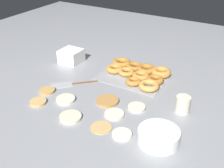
# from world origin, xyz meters

# --- Properties ---
(ground_plane) EXTENTS (3.00, 3.00, 0.00)m
(ground_plane) POSITION_xyz_m (0.00, 0.00, 0.00)
(ground_plane) COLOR gray
(pancake_0) EXTENTS (0.11, 0.11, 0.01)m
(pancake_0) POSITION_xyz_m (-0.07, 0.04, 0.01)
(pancake_0) COLOR #B27F42
(pancake_0) RESTS_ON ground_plane
(pancake_1) EXTENTS (0.09, 0.09, 0.01)m
(pancake_1) POSITION_xyz_m (-0.15, 0.11, 0.01)
(pancake_1) COLOR beige
(pancake_1) RESTS_ON ground_plane
(pancake_2) EXTENTS (0.08, 0.08, 0.01)m
(pancake_2) POSITION_xyz_m (-0.21, 0.01, 0.01)
(pancake_2) COLOR beige
(pancake_2) RESTS_ON ground_plane
(pancake_3) EXTENTS (0.09, 0.09, 0.01)m
(pancake_3) POSITION_xyz_m (0.12, 0.13, 0.01)
(pancake_3) COLOR beige
(pancake_3) RESTS_ON ground_plane
(pancake_4) EXTENTS (0.10, 0.10, 0.01)m
(pancake_4) POSITION_xyz_m (0.01, 0.23, 0.01)
(pancake_4) COLOR beige
(pancake_4) RESTS_ON ground_plane
(pancake_5) EXTENTS (0.08, 0.08, 0.01)m
(pancake_5) POSITION_xyz_m (-0.25, 0.22, 0.01)
(pancake_5) COLOR silver
(pancake_5) RESTS_ON ground_plane
(pancake_6) EXTENTS (0.09, 0.09, 0.01)m
(pancake_6) POSITION_xyz_m (-0.15, 0.22, 0.00)
(pancake_6) COLOR tan
(pancake_6) RESTS_ON ground_plane
(pancake_7) EXTENTS (0.08, 0.08, 0.01)m
(pancake_7) POSITION_xyz_m (0.26, 0.11, 0.01)
(pancake_7) COLOR tan
(pancake_7) RESTS_ON ground_plane
(pancake_8) EXTENTS (0.08, 0.08, 0.01)m
(pancake_8) POSITION_xyz_m (0.22, 0.21, 0.01)
(pancake_8) COLOR tan
(pancake_8) RESTS_ON ground_plane
(donut_tray) EXTENTS (0.38, 0.29, 0.04)m
(donut_tray) POSITION_xyz_m (-0.08, -0.29, 0.02)
(donut_tray) COLOR #93969B
(donut_tray) RESTS_ON ground_plane
(batter_bowl) EXTENTS (0.17, 0.17, 0.06)m
(batter_bowl) POSITION_xyz_m (-0.39, 0.18, 0.03)
(batter_bowl) COLOR white
(batter_bowl) RESTS_ON ground_plane
(container_stack) EXTENTS (0.13, 0.12, 0.08)m
(container_stack) POSITION_xyz_m (0.37, -0.25, 0.04)
(container_stack) COLOR white
(container_stack) RESTS_ON ground_plane
(paper_cup) EXTENTS (0.07, 0.07, 0.08)m
(paper_cup) POSITION_xyz_m (-0.41, -0.07, 0.04)
(paper_cup) COLOR beige
(paper_cup) RESTS_ON ground_plane
(spatula) EXTENTS (0.21, 0.20, 0.01)m
(spatula) POSITION_xyz_m (0.22, -0.00, 0.00)
(spatula) COLOR brown
(spatula) RESTS_ON ground_plane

